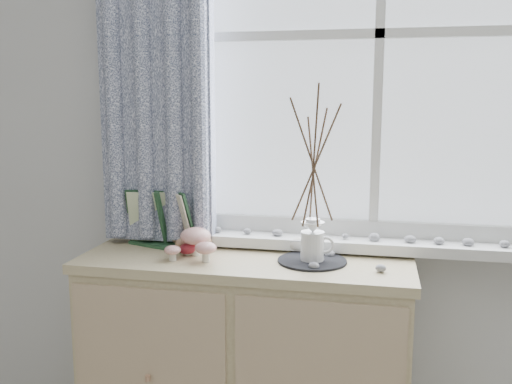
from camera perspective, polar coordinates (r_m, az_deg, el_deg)
sideboard at (r=2.23m, az=-1.06°, el=-17.10°), size 1.20×0.45×0.85m
botanical_book at (r=2.21m, az=-9.53°, el=-2.68°), size 0.35×0.23×0.23m
toadstool_cluster at (r=2.07m, az=-6.09°, el=-4.89°), size 0.19×0.17×0.10m
wooden_eggs at (r=2.18m, az=-6.80°, el=-5.13°), size 0.17×0.17×0.07m
songbird_figurine at (r=2.14m, az=4.47°, el=-5.18°), size 0.14×0.10×0.06m
crocheted_doily at (r=2.03m, az=5.63°, el=-6.87°), size 0.24×0.24×0.01m
twig_pitcher at (r=1.96m, az=5.80°, el=3.18°), size 0.28×0.28×0.63m
sideboard_pebbles at (r=1.99m, az=8.50°, el=-7.00°), size 0.26×0.19×0.03m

